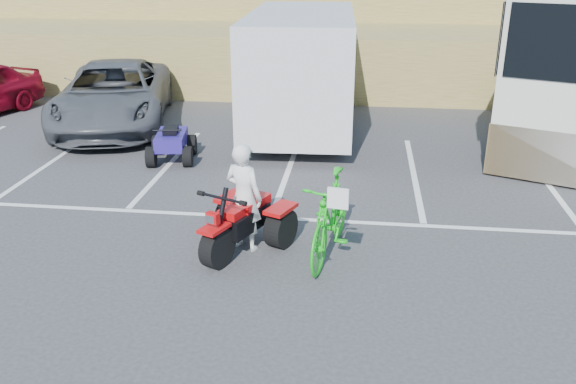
# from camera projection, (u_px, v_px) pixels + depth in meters

# --- Properties ---
(ground) EXTENTS (100.00, 100.00, 0.00)m
(ground) POSITION_uv_depth(u_px,v_px,m) (246.00, 286.00, 8.72)
(ground) COLOR #363639
(ground) RESTS_ON ground
(parking_stripes) EXTENTS (28.00, 5.16, 0.01)m
(parking_stripes) POSITION_uv_depth(u_px,v_px,m) (325.00, 187.00, 12.37)
(parking_stripes) COLOR white
(parking_stripes) RESTS_ON ground
(grass_embankment) EXTENTS (40.00, 8.50, 3.10)m
(grass_embankment) POSITION_uv_depth(u_px,v_px,m) (323.00, 38.00, 22.45)
(grass_embankment) COLOR olive
(grass_embankment) RESTS_ON ground
(red_trike_atv) EXTENTS (1.85, 2.07, 1.11)m
(red_trike_atv) POSITION_uv_depth(u_px,v_px,m) (240.00, 251.00, 9.75)
(red_trike_atv) COLOR red
(red_trike_atv) RESTS_ON ground
(rider) EXTENTS (0.76, 0.64, 1.76)m
(rider) POSITION_uv_depth(u_px,v_px,m) (244.00, 197.00, 9.54)
(rider) COLOR white
(rider) RESTS_ON ground
(green_dirt_bike) EXTENTS (1.03, 2.29, 1.33)m
(green_dirt_bike) POSITION_uv_depth(u_px,v_px,m) (330.00, 216.00, 9.38)
(green_dirt_bike) COLOR #14BF19
(green_dirt_bike) RESTS_ON ground
(grey_pickup) EXTENTS (4.11, 6.48, 1.67)m
(grey_pickup) POSITION_uv_depth(u_px,v_px,m) (114.00, 95.00, 16.42)
(grey_pickup) COLOR #4B4E53
(grey_pickup) RESTS_ON ground
(cargo_trailer) EXTENTS (2.85, 6.56, 3.01)m
(cargo_trailer) POSITION_uv_depth(u_px,v_px,m) (302.00, 67.00, 15.84)
(cargo_trailer) COLOR silver
(cargo_trailer) RESTS_ON ground
(quad_atv_blue) EXTENTS (1.20, 1.48, 0.87)m
(quad_atv_blue) POSITION_uv_depth(u_px,v_px,m) (173.00, 160.00, 13.92)
(quad_atv_blue) COLOR navy
(quad_atv_blue) RESTS_ON ground
(quad_atv_green) EXTENTS (1.28, 1.67, 1.06)m
(quad_atv_green) POSITION_uv_depth(u_px,v_px,m) (272.00, 124.00, 16.74)
(quad_atv_green) COLOR #145923
(quad_atv_green) RESTS_ON ground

